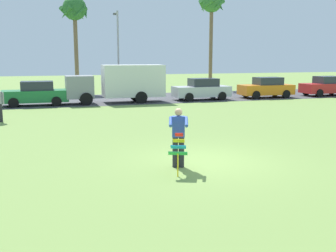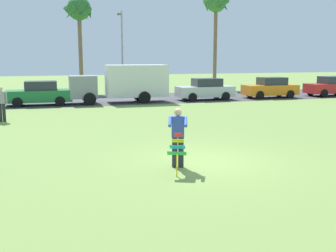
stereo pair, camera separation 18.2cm
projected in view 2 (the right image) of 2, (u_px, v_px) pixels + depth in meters
The scene contains 13 objects.
ground_plane at pixel (204, 162), 12.22m from camera, with size 120.00×120.00×0.00m, color olive.
road_strip at pixel (111, 99), 30.06m from camera, with size 120.00×8.00×0.01m, color #424247.
person_kite_flyer at pixel (178, 135), 11.44m from camera, with size 0.69×0.76×1.73m.
kite_held at pixel (177, 148), 10.72m from camera, with size 0.58×0.72×1.11m.
parked_car_green at pixel (39, 94), 26.23m from camera, with size 4.20×1.84×1.60m.
parked_truck_grey_van at pixel (125, 82), 27.73m from camera, with size 6.73×2.18×2.62m.
parked_car_silver at pixel (205, 90), 29.54m from camera, with size 4.23×1.90×1.60m.
parked_car_orange at pixel (270, 88), 31.07m from camera, with size 4.23×1.88×1.60m.
parked_car_red at pixel (331, 86), 32.65m from camera, with size 4.25×1.93×1.60m.
palm_tree_right_near at pixel (79, 13), 35.56m from camera, with size 2.58×2.71×8.48m.
palm_tree_centre_far at pixel (216, 6), 39.31m from camera, with size 2.58×2.71×9.61m.
streetlight_pole at pixel (122, 47), 34.19m from camera, with size 0.24×1.65×7.00m.
person_walker_near at pixel (1, 103), 19.62m from camera, with size 0.57×0.26×1.73m.
Camera 2 is at (-4.45, -11.04, 3.17)m, focal length 42.61 mm.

